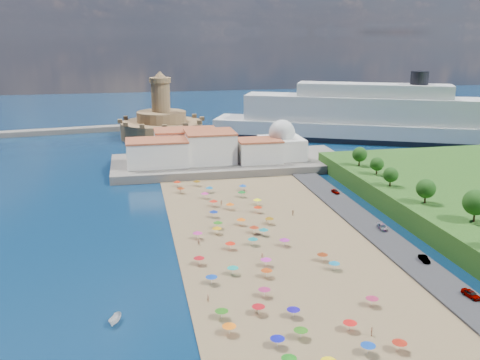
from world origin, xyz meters
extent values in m
plane|color=#071938|center=(0.00, 0.00, 0.00)|extent=(700.00, 700.00, 0.00)
cube|color=#59544C|center=(10.00, 73.00, 1.50)|extent=(90.00, 36.00, 3.00)
cube|color=#59544C|center=(-12.00, 108.00, 1.20)|extent=(18.00, 70.00, 2.40)
cube|color=silver|center=(-18.00, 69.00, 7.50)|extent=(22.00, 14.00, 9.00)
cube|color=silver|center=(2.00, 71.00, 8.50)|extent=(18.00, 16.00, 11.00)
cube|color=silver|center=(20.00, 67.00, 7.00)|extent=(16.00, 12.00, 8.00)
cube|color=silver|center=(-6.00, 83.00, 8.00)|extent=(24.00, 14.00, 10.00)
cube|color=silver|center=(30.00, 71.00, 7.00)|extent=(16.00, 16.00, 8.00)
sphere|color=silver|center=(30.00, 71.00, 13.00)|extent=(10.00, 10.00, 10.00)
cylinder|color=silver|center=(30.00, 71.00, 16.80)|extent=(1.20, 1.20, 1.60)
cylinder|color=olive|center=(-12.00, 138.00, 4.00)|extent=(40.00, 40.00, 8.00)
cylinder|color=olive|center=(-12.00, 138.00, 10.50)|extent=(24.00, 24.00, 5.00)
cylinder|color=olive|center=(-12.00, 138.00, 20.00)|extent=(9.00, 9.00, 14.00)
cylinder|color=olive|center=(-12.00, 138.00, 28.20)|extent=(10.40, 10.40, 2.40)
cone|color=olive|center=(-12.00, 138.00, 30.90)|extent=(6.00, 6.00, 3.00)
cube|color=black|center=(85.46, 109.83, 1.22)|extent=(147.38, 84.33, 2.45)
cube|color=silver|center=(85.46, 109.83, 4.53)|extent=(146.31, 83.54, 9.06)
cube|color=silver|center=(85.46, 109.83, 15.10)|extent=(117.22, 67.20, 12.08)
cube|color=silver|center=(85.46, 109.83, 24.16)|extent=(69.86, 42.40, 6.04)
cylinder|color=black|center=(103.73, 101.37, 30.20)|extent=(8.05, 8.05, 6.04)
cylinder|color=gray|center=(4.74, -1.15, 1.25)|extent=(0.07, 0.07, 2.00)
cone|color=#0E7A84|center=(4.74, -1.15, 2.15)|extent=(2.50, 2.50, 0.60)
cylinder|color=gray|center=(-6.73, 2.35, 1.25)|extent=(0.07, 0.07, 2.00)
cone|color=#C88D0A|center=(-6.73, 2.35, 2.15)|extent=(2.50, 2.50, 0.60)
cylinder|color=gray|center=(-12.68, -39.36, 1.25)|extent=(0.07, 0.07, 2.00)
cone|color=#226912|center=(-12.68, -39.36, 2.15)|extent=(2.50, 2.50, 0.60)
cylinder|color=gray|center=(-5.80, 6.40, 1.25)|extent=(0.07, 0.07, 2.00)
cone|color=#247314|center=(-5.80, 6.40, 2.15)|extent=(2.50, 2.50, 0.60)
cylinder|color=gray|center=(8.34, 6.75, 1.25)|extent=(0.07, 0.07, 2.00)
cone|color=#865C0C|center=(8.34, 6.75, 2.15)|extent=(2.50, 2.50, 0.60)
cylinder|color=gray|center=(7.52, 16.74, 1.25)|extent=(0.07, 0.07, 2.00)
cone|color=red|center=(7.52, 16.74, 2.15)|extent=(2.50, 2.50, 0.60)
cylinder|color=gray|center=(-5.22, -50.08, 1.25)|extent=(0.07, 0.07, 2.00)
cone|color=#0C10A8|center=(-5.22, -50.08, 2.15)|extent=(2.50, 2.50, 0.60)
cylinder|color=gray|center=(-13.65, -15.32, 1.25)|extent=(0.07, 0.07, 2.00)
cone|color=#AC0D16|center=(-13.65, -15.32, 2.15)|extent=(2.50, 2.50, 0.60)
cylinder|color=gray|center=(16.01, -40.47, 1.25)|extent=(0.07, 0.07, 2.00)
cone|color=#992046|center=(16.01, -40.47, 2.15)|extent=(2.50, 2.50, 0.60)
cylinder|color=gray|center=(0.71, 7.47, 1.25)|extent=(0.07, 0.07, 2.00)
cone|color=orange|center=(0.71, 7.47, 2.15)|extent=(2.50, 2.50, 0.60)
cylinder|color=gray|center=(0.17, -41.48, 1.25)|extent=(0.07, 0.07, 2.00)
cone|color=#170B98|center=(0.17, -41.48, 2.15)|extent=(2.50, 2.50, 0.60)
cylinder|color=gray|center=(-12.28, -44.69, 1.25)|extent=(0.07, 0.07, 2.00)
cone|color=orange|center=(-12.28, -44.69, 2.15)|extent=(2.50, 2.50, 0.60)
cylinder|color=gray|center=(-5.51, 33.24, 1.25)|extent=(0.07, 0.07, 2.00)
cone|color=#C32984|center=(-5.51, 33.24, 2.15)|extent=(2.50, 2.50, 0.60)
cylinder|color=gray|center=(-12.02, 0.01, 1.25)|extent=(0.07, 0.07, 2.00)
cone|color=#C12983|center=(-12.02, 0.01, 2.15)|extent=(2.50, 2.50, 0.60)
cylinder|color=gray|center=(-7.22, -21.81, 1.25)|extent=(0.07, 0.07, 2.00)
cone|color=#109485|center=(-7.22, -21.81, 2.15)|extent=(2.50, 2.50, 0.60)
cylinder|color=gray|center=(-3.17, 39.24, 1.25)|extent=(0.07, 0.07, 2.00)
cone|color=#105F93|center=(-3.17, 39.24, 2.15)|extent=(2.50, 2.50, 0.60)
cone|color=#187615|center=(-4.94, -55.72, 2.15)|extent=(2.50, 2.50, 0.60)
cylinder|color=gray|center=(-3.07, -32.83, 1.25)|extent=(0.07, 0.07, 2.00)
cone|color=#9C2155|center=(-3.07, -32.83, 2.15)|extent=(2.50, 2.50, 0.60)
cylinder|color=gray|center=(-4.05, 24.96, 1.25)|extent=(0.07, 0.07, 2.00)
cone|color=red|center=(-4.05, 24.96, 2.15)|extent=(2.50, 2.50, 0.60)
cylinder|color=gray|center=(-5.78, -39.13, 1.25)|extent=(0.07, 0.07, 2.00)
cone|color=#AF0E16|center=(-5.78, -39.13, 2.15)|extent=(2.50, 2.50, 0.60)
cylinder|color=gray|center=(-12.74, 48.32, 1.25)|extent=(0.07, 0.07, 2.00)
cone|color=red|center=(-12.74, 48.32, 2.15)|extent=(2.50, 2.50, 0.60)
cylinder|color=gray|center=(13.86, -55.24, 1.25)|extent=(0.07, 0.07, 2.00)
cone|color=#A61C0D|center=(13.86, -55.24, 2.15)|extent=(2.50, 2.50, 0.60)
cone|color=yellow|center=(0.79, -57.65, 2.15)|extent=(2.50, 2.50, 0.60)
cylinder|color=gray|center=(-12.30, 40.36, 1.25)|extent=(0.07, 0.07, 2.00)
cone|color=#8F310D|center=(-12.30, 40.36, 2.15)|extent=(2.50, 2.50, 0.60)
cylinder|color=gray|center=(8.40, -47.86, 1.25)|extent=(0.07, 0.07, 2.00)
cone|color=red|center=(8.40, -47.86, 2.15)|extent=(2.50, 2.50, 0.60)
cylinder|color=gray|center=(0.66, -6.76, 1.25)|extent=(0.07, 0.07, 2.00)
cone|color=#0D757A|center=(0.66, -6.76, 2.15)|extent=(2.50, 2.50, 0.60)
cylinder|color=gray|center=(-6.19, 47.63, 1.25)|extent=(0.07, 0.07, 2.00)
cone|color=#85590C|center=(-6.19, 47.63, 2.15)|extent=(2.50, 2.50, 0.60)
cylinder|color=gray|center=(6.05, 32.35, 1.25)|extent=(0.07, 0.07, 2.00)
cone|color=#147222|center=(6.05, 32.35, 2.15)|extent=(2.50, 2.50, 0.60)
cylinder|color=gray|center=(14.86, -24.03, 1.25)|extent=(0.07, 0.07, 2.00)
cone|color=#11709C|center=(14.86, -24.03, 2.15)|extent=(2.50, 2.50, 0.60)
cylinder|color=gray|center=(9.01, 23.63, 1.25)|extent=(0.07, 0.07, 2.00)
cone|color=#F9FF0D|center=(9.01, 23.63, 2.15)|extent=(2.50, 2.50, 0.60)
cylinder|color=gray|center=(7.88, 39.31, 1.25)|extent=(0.07, 0.07, 2.00)
cone|color=#0D47B1|center=(7.88, 39.31, 2.15)|extent=(2.50, 2.50, 0.60)
cylinder|color=gray|center=(-0.67, -48.40, 1.25)|extent=(0.07, 0.07, 2.00)
cone|color=#287114|center=(-0.67, -48.40, 2.15)|extent=(2.50, 2.50, 0.60)
cylinder|color=gray|center=(-0.49, -24.53, 1.25)|extent=(0.07, 0.07, 2.00)
cone|color=#AF3C0E|center=(-0.49, -24.53, 2.15)|extent=(2.50, 2.50, 0.60)
cylinder|color=gray|center=(0.77, -19.14, 1.25)|extent=(0.07, 0.07, 2.00)
cone|color=#C229A3|center=(0.77, -19.14, 2.15)|extent=(2.50, 2.50, 0.60)
cylinder|color=gray|center=(-5.23, -8.33, 1.25)|extent=(0.07, 0.07, 2.00)
cone|color=red|center=(-5.23, -8.33, 2.15)|extent=(2.50, 2.50, 0.60)
cylinder|color=gray|center=(8.03, -8.83, 1.25)|extent=(0.07, 0.07, 2.00)
cone|color=#A22294|center=(8.03, -8.83, 2.15)|extent=(2.50, 2.50, 0.60)
cylinder|color=gray|center=(-12.36, -25.24, 1.25)|extent=(0.07, 0.07, 2.00)
cone|color=#0C37A0|center=(-12.36, -25.24, 2.15)|extent=(2.50, 2.50, 0.60)
cylinder|color=gray|center=(0.20, 21.06, 1.25)|extent=(0.07, 0.07, 2.00)
cone|color=#E45C0C|center=(0.20, 21.06, 2.15)|extent=(2.50, 2.50, 0.60)
cylinder|color=gray|center=(2.75, 1.02, 1.25)|extent=(0.07, 0.07, 2.00)
cone|color=#9C260E|center=(2.75, 1.02, 2.15)|extent=(2.50, 2.50, 0.60)
cylinder|color=gray|center=(-5.52, 15.33, 1.25)|extent=(0.07, 0.07, 2.00)
cone|color=navy|center=(-5.52, 15.33, 2.15)|extent=(2.50, 2.50, 0.60)
cylinder|color=gray|center=(8.52, -54.94, 1.25)|extent=(0.07, 0.07, 2.00)
cone|color=#0D3CAB|center=(8.52, -54.94, 2.15)|extent=(2.50, 2.50, 0.60)
cylinder|color=gray|center=(13.98, -19.02, 1.25)|extent=(0.07, 0.07, 2.00)
cone|color=maroon|center=(13.98, -19.02, 2.15)|extent=(2.50, 2.50, 0.60)
imported|color=tan|center=(-5.92, -38.31, 1.11)|extent=(1.66, 1.12, 1.72)
imported|color=tan|center=(-12.30, 42.42, 1.15)|extent=(1.13, 0.87, 1.79)
imported|color=tan|center=(-12.15, -3.88, 1.08)|extent=(1.00, 0.92, 1.66)
imported|color=tan|center=(7.65, 35.47, 1.12)|extent=(1.15, 1.29, 1.74)
imported|color=tan|center=(-14.18, -32.61, 1.12)|extent=(0.71, 0.76, 1.74)
imported|color=tan|center=(11.49, -50.03, 1.08)|extent=(0.72, 1.06, 1.67)
imported|color=tan|center=(-1.64, 25.47, 1.10)|extent=(0.91, 0.76, 1.70)
imported|color=tan|center=(0.87, -15.27, 1.08)|extent=(0.93, 0.95, 1.65)
imported|color=tan|center=(16.70, 12.43, 1.08)|extent=(0.72, 1.59, 1.65)
imported|color=tan|center=(7.94, 8.44, 1.16)|extent=(0.54, 0.73, 1.81)
imported|color=white|center=(-31.55, -36.76, 0.78)|extent=(2.96, 4.32, 1.56)
imported|color=gray|center=(36.00, -24.67, 1.34)|extent=(1.69, 3.98, 1.27)
imported|color=gray|center=(36.00, -4.01, 1.35)|extent=(2.31, 4.68, 1.31)
imported|color=gray|center=(36.00, 29.06, 1.32)|extent=(1.88, 3.76, 1.23)
imported|color=gray|center=(36.00, -41.88, 1.42)|extent=(2.32, 4.41, 1.43)
cylinder|color=#382314|center=(53.44, -16.46, 7.75)|extent=(0.50, 0.50, 3.51)
sphere|color=#14380F|center=(53.44, -16.46, 10.91)|extent=(6.31, 6.31, 6.31)
cylinder|color=#382314|center=(49.46, -0.77, 7.46)|extent=(0.50, 0.50, 2.92)
sphere|color=#14380F|center=(49.46, -0.77, 10.09)|extent=(5.26, 5.26, 5.26)
cylinder|color=#382314|center=(48.01, 16.40, 7.26)|extent=(0.50, 0.50, 2.52)
sphere|color=#14380F|center=(48.01, 16.40, 9.53)|extent=(4.53, 4.53, 4.53)
cylinder|color=#382314|center=(50.09, 29.84, 7.24)|extent=(0.50, 0.50, 2.47)
sphere|color=#14380F|center=(50.09, 29.84, 9.46)|extent=(4.45, 4.45, 4.45)
cylinder|color=#382314|center=(49.52, 42.14, 7.41)|extent=(0.50, 0.50, 2.82)
sphere|color=#14380F|center=(49.52, 42.14, 9.95)|extent=(5.07, 5.07, 5.07)
camera|label=1|loc=(-26.92, -124.75, 50.37)|focal=40.00mm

